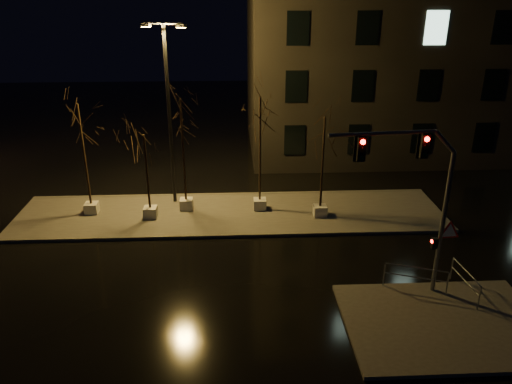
{
  "coord_description": "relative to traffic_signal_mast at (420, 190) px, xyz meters",
  "views": [
    {
      "loc": [
        0.15,
        -17.57,
        11.14
      ],
      "look_at": [
        1.13,
        2.35,
        2.8
      ],
      "focal_mm": 35.0,
      "sensor_mm": 36.0,
      "label": 1
    }
  ],
  "objects": [
    {
      "name": "median",
      "position": [
        -6.76,
        7.6,
        -4.32
      ],
      "size": [
        22.0,
        5.0,
        0.15
      ],
      "primitive_type": "cube",
      "color": "#423F3B",
      "rests_on": "ground"
    },
    {
      "name": "tree_2",
      "position": [
        -9.1,
        8.18,
        0.28
      ],
      "size": [
        1.8,
        1.8,
        5.96
      ],
      "color": "beige",
      "rests_on": "median"
    },
    {
      "name": "guard_rail_a",
      "position": [
        0.32,
        0.1,
        -3.57
      ],
      "size": [
        2.25,
        0.84,
        1.03
      ],
      "rotation": [
        0.0,
        0.0,
        -0.35
      ],
      "color": "slate",
      "rests_on": "sidewalk_corner"
    },
    {
      "name": "tree_4",
      "position": [
        -2.2,
        7.0,
        -0.22
      ],
      "size": [
        1.8,
        1.8,
        5.3
      ],
      "color": "beige",
      "rests_on": "median"
    },
    {
      "name": "tree_3",
      "position": [
        -5.23,
        7.98,
        0.4
      ],
      "size": [
        1.8,
        1.8,
        6.12
      ],
      "color": "beige",
      "rests_on": "median"
    },
    {
      "name": "traffic_signal_mast",
      "position": [
        0.0,
        0.0,
        0.0
      ],
      "size": [
        5.28,
        0.56,
        6.46
      ],
      "rotation": [
        0.0,
        0.0,
        0.09
      ],
      "color": "slate",
      "rests_on": "sidewalk_corner"
    },
    {
      "name": "guard_rail_b",
      "position": [
        2.13,
        -0.21,
        -3.6
      ],
      "size": [
        0.21,
        2.1,
        0.99
      ],
      "rotation": [
        0.0,
        0.0,
        1.65
      ],
      "color": "slate",
      "rests_on": "sidewalk_corner"
    },
    {
      "name": "tree_1",
      "position": [
        -10.84,
        7.23,
        -0.85
      ],
      "size": [
        1.8,
        1.8,
        4.46
      ],
      "color": "beige",
      "rests_on": "median"
    },
    {
      "name": "streetlight_main",
      "position": [
        -9.81,
        9.21,
        1.12
      ],
      "size": [
        2.27,
        0.99,
        9.3
      ],
      "rotation": [
        0.0,
        0.0,
        -0.33
      ],
      "color": "black",
      "rests_on": "median"
    },
    {
      "name": "tree_0",
      "position": [
        -13.96,
        7.9,
        0.22
      ],
      "size": [
        1.8,
        1.8,
        5.89
      ],
      "color": "beige",
      "rests_on": "median"
    },
    {
      "name": "sidewalk_corner",
      "position": [
        0.74,
        -1.9,
        -4.32
      ],
      "size": [
        7.0,
        5.0,
        0.15
      ],
      "primitive_type": "cube",
      "color": "#423F3B",
      "rests_on": "ground"
    },
    {
      "name": "ground",
      "position": [
        -6.76,
        1.6,
        -4.39
      ],
      "size": [
        90.0,
        90.0,
        0.0
      ],
      "primitive_type": "plane",
      "color": "black",
      "rests_on": "ground"
    },
    {
      "name": "building",
      "position": [
        7.24,
        19.6,
        3.11
      ],
      "size": [
        25.0,
        12.0,
        15.0
      ],
      "primitive_type": "cube",
      "color": "black",
      "rests_on": "ground"
    }
  ]
}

